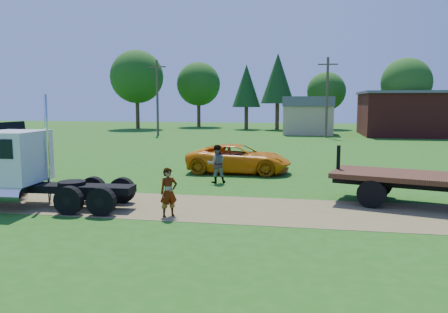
# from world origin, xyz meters

# --- Properties ---
(ground) EXTENTS (140.00, 140.00, 0.00)m
(ground) POSITION_xyz_m (0.00, 0.00, 0.00)
(ground) COLOR #1E5512
(ground) RESTS_ON ground
(dirt_track) EXTENTS (120.00, 4.20, 0.01)m
(dirt_track) POSITION_xyz_m (0.00, 0.00, 0.01)
(dirt_track) COLOR brown
(dirt_track) RESTS_ON ground
(white_semi_tractor) EXTENTS (7.21, 2.72, 4.32)m
(white_semi_tractor) POSITION_xyz_m (-7.41, -0.99, 1.47)
(white_semi_tractor) COLOR black
(white_semi_tractor) RESTS_ON ground
(orange_pickup) EXTENTS (5.91, 2.80, 1.63)m
(orange_pickup) POSITION_xyz_m (-0.17, 8.47, 0.82)
(orange_pickup) COLOR orange
(orange_pickup) RESTS_ON ground
(spectator_a) EXTENTS (0.75, 0.72, 1.74)m
(spectator_a) POSITION_xyz_m (-1.18, -1.49, 0.87)
(spectator_a) COLOR #999999
(spectator_a) RESTS_ON ground
(spectator_b) EXTENTS (1.12, 0.99, 1.91)m
(spectator_b) POSITION_xyz_m (-0.81, 5.21, 0.95)
(spectator_b) COLOR #999999
(spectator_b) RESTS_ON ground
(brick_building) EXTENTS (15.40, 10.40, 5.30)m
(brick_building) POSITION_xyz_m (18.00, 40.00, 2.66)
(brick_building) COLOR maroon
(brick_building) RESTS_ON ground
(tan_shed) EXTENTS (6.20, 5.40, 4.70)m
(tan_shed) POSITION_xyz_m (4.00, 40.00, 2.42)
(tan_shed) COLOR tan
(tan_shed) RESTS_ON ground
(utility_poles) EXTENTS (42.20, 0.28, 9.00)m
(utility_poles) POSITION_xyz_m (6.00, 35.00, 4.71)
(utility_poles) COLOR #493529
(utility_poles) RESTS_ON ground
(tree_row) EXTENTS (55.78, 14.32, 11.74)m
(tree_row) POSITION_xyz_m (-1.81, 49.24, 6.85)
(tree_row) COLOR #362A16
(tree_row) RESTS_ON ground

